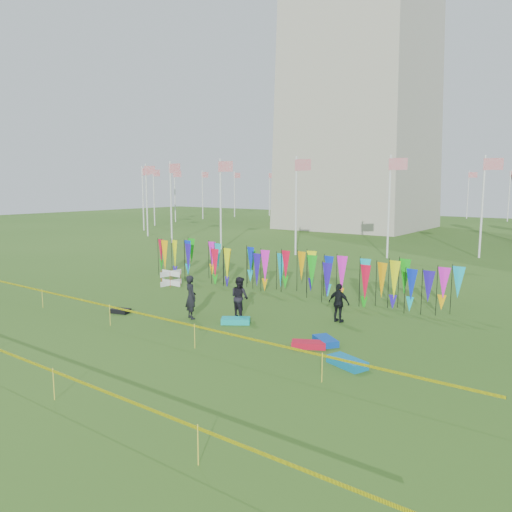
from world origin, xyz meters
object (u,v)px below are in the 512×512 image
Objects in this scene: kite_bag_red at (309,345)px; kite_bag_black at (121,311)px; kite_bag_blue at (325,341)px; kite_bag_teal at (347,362)px; box_kite at (171,278)px; person_mid at (240,297)px; person_left at (191,297)px; person_right at (339,303)px; kite_bag_turquoise at (236,321)px.

kite_bag_red reaches higher than kite_bag_black.
kite_bag_blue is 0.84× the size of kite_bag_teal.
person_mid is (7.46, -3.05, 0.46)m from box_kite.
person_left reaches higher than kite_bag_blue.
person_mid reaches higher than kite_bag_red.
person_right is 1.97× the size of kite_bag_black.
kite_bag_teal is (11.24, 0.06, 0.03)m from kite_bag_black.
kite_bag_teal is at bearing -22.03° from box_kite.
kite_bag_blue is 2.27m from kite_bag_teal.
person_left reaches higher than kite_bag_red.
kite_bag_red is at bearing -12.04° from kite_bag_turquoise.
person_mid is 5.54m from kite_bag_black.
kite_bag_black is (-8.63, -4.54, -0.73)m from person_right.
person_mid reaches higher than kite_bag_black.
person_left is (5.89, -4.45, 0.51)m from box_kite.
person_right is at bearing 39.39° from kite_bag_turquoise.
kite_bag_teal is (8.03, -1.18, -0.83)m from person_left.
kite_bag_blue is 1.30× the size of kite_bag_black.
person_right is 1.37× the size of kite_bag_red.
kite_bag_black is (-4.79, -2.65, -0.81)m from person_mid.
kite_bag_blue is at bearing -1.92° from kite_bag_turquoise.
kite_bag_turquoise is 4.14m from kite_bag_red.
box_kite is at bearing 157.97° from kite_bag_teal.
kite_bag_red is (0.69, -3.63, -0.72)m from person_right.
person_left is at bearing 21.07° from kite_bag_black.
box_kite is at bearing -12.73° from person_left.
person_left is 1.15× the size of person_right.
kite_bag_black is at bearing -179.68° from kite_bag_teal.
person_mid is at bearing -22.19° from box_kite.
kite_bag_teal reaches higher than kite_bag_blue.
person_left reaches higher than person_right.
kite_bag_blue is at bearing -18.31° from box_kite.
box_kite is 0.49× the size of person_mid.
kite_bag_red is 1.44× the size of kite_bag_black.
box_kite reaches higher than kite_bag_blue.
kite_bag_blue is at bearing -152.11° from person_left.
person_right reaches higher than kite_bag_black.
person_right is at bearing -124.25° from person_left.
kite_bag_teal is (6.45, -2.58, -0.78)m from person_mid.
person_left reaches higher than kite_bag_turquoise.
kite_bag_red is 0.92× the size of kite_bag_teal.
person_left is 2.27m from kite_bag_turquoise.
person_right is 3.15m from kite_bag_blue.
box_kite is 1.05× the size of kite_bag_black.
kite_bag_turquoise is at bearing 178.08° from kite_bag_blue.
person_left is 3.55m from kite_bag_black.
person_mid is at bearing 158.17° from kite_bag_teal.
person_mid is 1.52× the size of kite_bag_turquoise.
person_right reaches higher than kite_bag_teal.
box_kite is at bearing 153.74° from kite_bag_turquoise.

